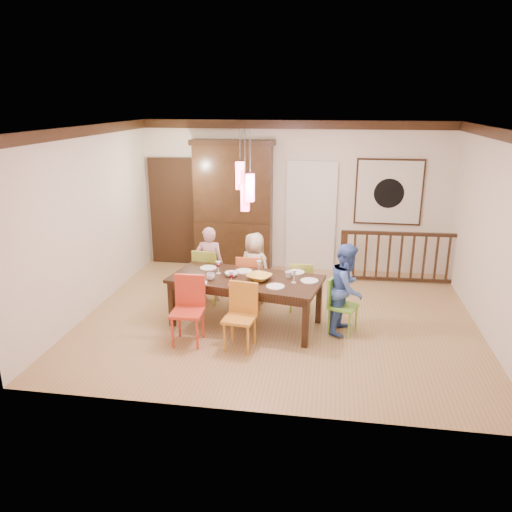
# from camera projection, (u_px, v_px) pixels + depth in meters

# --- Properties ---
(floor) EXTENTS (6.00, 6.00, 0.00)m
(floor) POSITION_uv_depth(u_px,v_px,m) (278.00, 318.00, 7.82)
(floor) COLOR #A98052
(floor) RESTS_ON ground
(ceiling) EXTENTS (6.00, 6.00, 0.00)m
(ceiling) POSITION_uv_depth(u_px,v_px,m) (281.00, 127.00, 6.95)
(ceiling) COLOR white
(ceiling) RESTS_ON wall_back
(wall_back) EXTENTS (6.00, 0.00, 6.00)m
(wall_back) POSITION_uv_depth(u_px,v_px,m) (294.00, 197.00, 9.74)
(wall_back) COLOR silver
(wall_back) RESTS_ON floor
(wall_left) EXTENTS (0.00, 5.00, 5.00)m
(wall_left) POSITION_uv_depth(u_px,v_px,m) (90.00, 221.00, 7.82)
(wall_left) COLOR silver
(wall_left) RESTS_ON floor
(wall_right) EXTENTS (0.00, 5.00, 5.00)m
(wall_right) POSITION_uv_depth(u_px,v_px,m) (494.00, 236.00, 6.95)
(wall_right) COLOR silver
(wall_right) RESTS_ON floor
(crown_molding) EXTENTS (6.00, 5.00, 0.16)m
(crown_molding) POSITION_uv_depth(u_px,v_px,m) (281.00, 133.00, 6.97)
(crown_molding) COLOR black
(crown_molding) RESTS_ON wall_back
(panel_door) EXTENTS (1.04, 0.07, 2.24)m
(panel_door) POSITION_uv_depth(u_px,v_px,m) (175.00, 213.00, 10.17)
(panel_door) COLOR black
(panel_door) RESTS_ON wall_back
(white_doorway) EXTENTS (0.97, 0.05, 2.22)m
(white_doorway) POSITION_uv_depth(u_px,v_px,m) (311.00, 218.00, 9.78)
(white_doorway) COLOR silver
(white_doorway) RESTS_ON wall_back
(painting) EXTENTS (1.25, 0.06, 1.25)m
(painting) POSITION_uv_depth(u_px,v_px,m) (389.00, 192.00, 9.40)
(painting) COLOR black
(painting) RESTS_ON wall_back
(pendant_cluster) EXTENTS (0.27, 0.21, 1.14)m
(pendant_cluster) POSITION_uv_depth(u_px,v_px,m) (245.00, 187.00, 6.97)
(pendant_cluster) COLOR #F1486A
(pendant_cluster) RESTS_ON ceiling
(dining_table) EXTENTS (2.36, 1.39, 0.75)m
(dining_table) POSITION_uv_depth(u_px,v_px,m) (246.00, 283.00, 7.40)
(dining_table) COLOR black
(dining_table) RESTS_ON floor
(chair_far_left) EXTENTS (0.47, 0.47, 0.92)m
(chair_far_left) POSITION_uv_depth(u_px,v_px,m) (209.00, 271.00, 8.34)
(chair_far_left) COLOR #91AB32
(chair_far_left) RESTS_ON floor
(chair_far_mid) EXTENTS (0.41, 0.41, 0.90)m
(chair_far_mid) POSITION_uv_depth(u_px,v_px,m) (250.00, 277.00, 8.10)
(chair_far_mid) COLOR #BE5726
(chair_far_mid) RESTS_ON floor
(chair_far_right) EXTENTS (0.40, 0.40, 0.83)m
(chair_far_right) POSITION_uv_depth(u_px,v_px,m) (301.00, 282.00, 8.00)
(chair_far_right) COLOR #96AA32
(chair_far_right) RESTS_ON floor
(chair_near_left) EXTENTS (0.44, 0.44, 0.95)m
(chair_near_left) POSITION_uv_depth(u_px,v_px,m) (187.00, 307.00, 6.85)
(chair_near_left) COLOR red
(chair_near_left) RESTS_ON floor
(chair_near_mid) EXTENTS (0.46, 0.46, 0.91)m
(chair_near_mid) POSITION_uv_depth(u_px,v_px,m) (240.00, 313.00, 6.72)
(chair_near_mid) COLOR orange
(chair_near_mid) RESTS_ON floor
(chair_end_right) EXTENTS (0.49, 0.49, 0.83)m
(chair_end_right) POSITION_uv_depth(u_px,v_px,m) (344.00, 302.00, 7.20)
(chair_end_right) COLOR #71B833
(chair_end_right) RESTS_ON floor
(china_hutch) EXTENTS (1.61, 0.46, 2.55)m
(china_hutch) POSITION_uv_depth(u_px,v_px,m) (233.00, 206.00, 9.77)
(china_hutch) COLOR black
(china_hutch) RESTS_ON floor
(balustrade) EXTENTS (2.22, 0.15, 0.96)m
(balustrade) POSITION_uv_depth(u_px,v_px,m) (401.00, 256.00, 9.21)
(balustrade) COLOR black
(balustrade) RESTS_ON floor
(person_far_left) EXTENTS (0.49, 0.35, 1.28)m
(person_far_left) POSITION_uv_depth(u_px,v_px,m) (210.00, 264.00, 8.33)
(person_far_left) COLOR beige
(person_far_left) RESTS_ON floor
(person_far_mid) EXTENTS (0.69, 0.59, 1.20)m
(person_far_mid) POSITION_uv_depth(u_px,v_px,m) (254.00, 268.00, 8.27)
(person_far_mid) COLOR beige
(person_far_mid) RESTS_ON floor
(person_end_right) EXTENTS (0.67, 0.77, 1.33)m
(person_end_right) POSITION_uv_depth(u_px,v_px,m) (347.00, 289.00, 7.19)
(person_end_right) COLOR #466DC6
(person_end_right) RESTS_ON floor
(serving_bowl) EXTENTS (0.45, 0.45, 0.08)m
(serving_bowl) POSITION_uv_depth(u_px,v_px,m) (259.00, 277.00, 7.27)
(serving_bowl) COLOR gold
(serving_bowl) RESTS_ON dining_table
(small_bowl) EXTENTS (0.27, 0.27, 0.06)m
(small_bowl) POSITION_uv_depth(u_px,v_px,m) (232.00, 274.00, 7.42)
(small_bowl) COLOR white
(small_bowl) RESTS_ON dining_table
(cup_left) EXTENTS (0.14, 0.14, 0.10)m
(cup_left) POSITION_uv_depth(u_px,v_px,m) (211.00, 277.00, 7.27)
(cup_left) COLOR silver
(cup_left) RESTS_ON dining_table
(cup_right) EXTENTS (0.13, 0.13, 0.10)m
(cup_right) POSITION_uv_depth(u_px,v_px,m) (288.00, 275.00, 7.35)
(cup_right) COLOR silver
(cup_right) RESTS_ON dining_table
(plate_far_left) EXTENTS (0.26, 0.26, 0.01)m
(plate_far_left) POSITION_uv_depth(u_px,v_px,m) (208.00, 268.00, 7.78)
(plate_far_left) COLOR white
(plate_far_left) RESTS_ON dining_table
(plate_far_mid) EXTENTS (0.26, 0.26, 0.01)m
(plate_far_mid) POSITION_uv_depth(u_px,v_px,m) (244.00, 271.00, 7.64)
(plate_far_mid) COLOR white
(plate_far_mid) RESTS_ON dining_table
(plate_far_right) EXTENTS (0.26, 0.26, 0.01)m
(plate_far_right) POSITION_uv_depth(u_px,v_px,m) (296.00, 272.00, 7.59)
(plate_far_right) COLOR white
(plate_far_right) RESTS_ON dining_table
(plate_near_left) EXTENTS (0.26, 0.26, 0.01)m
(plate_near_left) POSITION_uv_depth(u_px,v_px,m) (198.00, 283.00, 7.15)
(plate_near_left) COLOR white
(plate_near_left) RESTS_ON dining_table
(plate_near_mid) EXTENTS (0.26, 0.26, 0.01)m
(plate_near_mid) POSITION_uv_depth(u_px,v_px,m) (275.00, 286.00, 7.01)
(plate_near_mid) COLOR white
(plate_near_mid) RESTS_ON dining_table
(plate_end_right) EXTENTS (0.26, 0.26, 0.01)m
(plate_end_right) POSITION_uv_depth(u_px,v_px,m) (309.00, 281.00, 7.23)
(plate_end_right) COLOR white
(plate_end_right) RESTS_ON dining_table
(wine_glass_a) EXTENTS (0.08, 0.08, 0.19)m
(wine_glass_a) POSITION_uv_depth(u_px,v_px,m) (218.00, 267.00, 7.53)
(wine_glass_a) COLOR #590C19
(wine_glass_a) RESTS_ON dining_table
(wine_glass_b) EXTENTS (0.08, 0.08, 0.19)m
(wine_glass_b) POSITION_uv_depth(u_px,v_px,m) (259.00, 267.00, 7.56)
(wine_glass_b) COLOR silver
(wine_glass_b) RESTS_ON dining_table
(wine_glass_c) EXTENTS (0.08, 0.08, 0.19)m
(wine_glass_c) POSITION_uv_depth(u_px,v_px,m) (231.00, 278.00, 7.09)
(wine_glass_c) COLOR #590C19
(wine_glass_c) RESTS_ON dining_table
(wine_glass_d) EXTENTS (0.08, 0.08, 0.19)m
(wine_glass_d) POSITION_uv_depth(u_px,v_px,m) (294.00, 276.00, 7.15)
(wine_glass_d) COLOR silver
(wine_glass_d) RESTS_ON dining_table
(napkin) EXTENTS (0.18, 0.14, 0.01)m
(napkin) POSITION_uv_depth(u_px,v_px,m) (234.00, 285.00, 7.07)
(napkin) COLOR #D83359
(napkin) RESTS_ON dining_table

